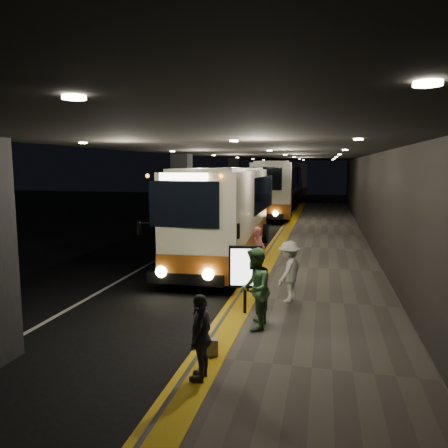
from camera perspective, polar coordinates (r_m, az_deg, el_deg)
The scene contains 19 objects.
ground at distance 16.31m, azimuth -4.84°, elevation -6.12°, with size 90.00×90.00×0.00m, color black.
lane_line_white at distance 21.51m, azimuth -5.34°, elevation -2.76°, with size 0.12×50.00×0.01m, color silver.
kerb_stripe_yellow at distance 20.60m, azimuth 5.71°, elevation -3.22°, with size 0.18×50.00×0.01m, color gold.
sidewalk at distance 20.43m, azimuth 12.41°, elevation -3.25°, with size 4.50×50.00×0.15m, color #514C44.
tactile_strip at distance 20.52m, azimuth 7.10°, elevation -2.86°, with size 0.50×50.00×0.01m, color gold.
terminal_wall at distance 20.21m, azimuth 19.06°, elevation 4.75°, with size 0.10×50.00×6.00m, color black.
support_columns at distance 20.18m, azimuth -5.50°, elevation 2.85°, with size 0.80×24.80×4.40m.
canopy at distance 20.23m, azimuth 6.31°, elevation 9.65°, with size 9.00×50.00×0.40m, color black.
coach_main at distance 18.35m, azimuth 0.43°, elevation 1.03°, with size 3.09×11.87×3.67m.
coach_second at distance 34.76m, azimuth 6.62°, elevation 4.41°, with size 3.53×13.10×4.07m.
coach_third at distance 47.08m, azimuth 8.33°, elevation 5.18°, with size 3.50×12.97×4.03m.
passenger_boarding at distance 14.61m, azimuth 4.55°, elevation -3.70°, with size 0.62×0.41×1.71m, color #D16A61.
passenger_waiting_green at distance 10.06m, azimuth 4.03°, elevation -8.41°, with size 0.91×0.56×1.88m, color #4B8248.
passenger_waiting_white at distance 12.15m, azimuth 8.50°, elevation -6.14°, with size 1.09×0.50×1.68m, color white.
passenger_waiting_grey at distance 7.82m, azimuth -3.02°, elevation -14.51°, with size 0.90×0.46×1.54m, color #56575C.
bag_polka at distance 11.86m, azimuth 4.82°, elevation -9.84°, with size 0.27×0.12×0.33m, color black.
bag_plain at distance 8.91m, azimuth -1.69°, elevation -15.82°, with size 0.27×0.16×0.34m, color #B1A8A6.
info_sign at distance 10.98m, azimuth 2.77°, elevation -5.78°, with size 0.83×0.23×1.74m.
stanchion_post at distance 13.00m, azimuth 3.17°, elevation -6.64°, with size 0.05×0.05×1.03m, color black.
Camera 1 is at (4.88, -15.08, 3.86)m, focal length 35.00 mm.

